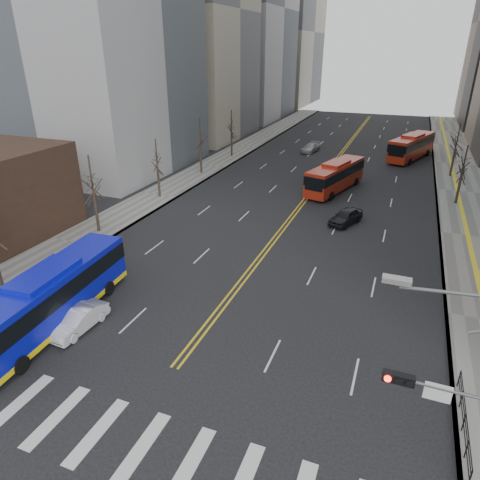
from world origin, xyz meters
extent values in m
plane|color=black|center=(0.00, 0.00, 0.00)|extent=(220.00, 220.00, 0.00)
cube|color=slate|center=(17.50, 45.00, 0.07)|extent=(7.00, 130.00, 0.15)
cube|color=slate|center=(-16.50, 45.00, 0.07)|extent=(5.00, 130.00, 0.15)
cube|color=silver|center=(-5.91, 0.00, 0.01)|extent=(0.70, 4.00, 0.01)
cube|color=silver|center=(-3.55, 0.00, 0.01)|extent=(0.70, 4.00, 0.01)
cube|color=silver|center=(-1.18, 0.00, 0.01)|extent=(0.70, 4.00, 0.01)
cube|color=silver|center=(1.18, 0.00, 0.01)|extent=(0.70, 4.00, 0.01)
cube|color=silver|center=(3.55, 0.00, 0.01)|extent=(0.70, 4.00, 0.01)
cube|color=gold|center=(-0.20, 55.00, 0.01)|extent=(0.15, 100.00, 0.01)
cube|color=gold|center=(0.20, 55.00, 0.01)|extent=(0.15, 100.00, 0.01)
cube|color=gray|center=(-31.00, 66.00, 22.00)|extent=(22.00, 22.00, 44.00)
cube|color=gray|center=(-30.00, 93.00, 24.00)|extent=(20.00, 26.00, 48.00)
cube|color=gray|center=(-29.00, 125.00, 20.00)|extent=(18.00, 30.00, 40.00)
cylinder|color=slate|center=(12.95, 2.00, 5.50)|extent=(4.50, 0.12, 0.12)
cube|color=black|center=(11.00, 2.00, 5.50)|extent=(1.10, 0.28, 0.38)
cylinder|color=#FF190C|center=(10.65, 1.84, 5.50)|extent=(0.24, 0.08, 0.24)
cylinder|color=black|center=(11.00, 1.84, 5.50)|extent=(0.24, 0.08, 0.24)
cylinder|color=black|center=(11.35, 1.84, 5.50)|extent=(0.24, 0.08, 0.24)
cube|color=silver|center=(12.30, 2.00, 5.30)|extent=(0.90, 0.06, 0.70)
cube|color=#999993|center=(10.40, 2.00, 9.30)|extent=(0.90, 0.35, 0.18)
cube|color=black|center=(14.30, 6.00, 1.15)|extent=(0.04, 6.00, 0.04)
cylinder|color=black|center=(14.30, 3.00, 0.65)|extent=(0.06, 0.06, 1.00)
cylinder|color=black|center=(14.30, 4.50, 0.65)|extent=(0.06, 0.06, 1.00)
cylinder|color=black|center=(14.30, 6.00, 0.65)|extent=(0.06, 0.06, 1.00)
cylinder|color=black|center=(14.30, 7.50, 0.65)|extent=(0.06, 0.06, 1.00)
cylinder|color=black|center=(14.30, 9.00, 0.65)|extent=(0.06, 0.06, 1.00)
cylinder|color=black|center=(-16.00, 19.00, 1.95)|extent=(0.28, 0.28, 3.90)
cylinder|color=black|center=(-16.00, 30.00, 1.80)|extent=(0.28, 0.28, 3.60)
cylinder|color=black|center=(-16.00, 41.00, 2.00)|extent=(0.28, 0.28, 4.00)
cylinder|color=black|center=(-16.00, 52.00, 1.90)|extent=(0.28, 0.28, 3.80)
cylinder|color=black|center=(16.00, 40.00, 1.75)|extent=(0.28, 0.28, 3.50)
cylinder|color=black|center=(16.00, 52.00, 1.88)|extent=(0.28, 0.28, 3.75)
cube|color=#0C11B8|center=(-9.13, 5.79, 1.92)|extent=(3.68, 13.22, 3.13)
cube|color=black|center=(-9.13, 5.79, 2.51)|extent=(3.74, 13.25, 1.11)
cube|color=#0C11B8|center=(-9.13, 5.79, 3.58)|extent=(2.51, 4.72, 0.40)
cube|color=yellow|center=(-9.13, 5.79, 0.55)|extent=(3.74, 13.25, 0.35)
cylinder|color=black|center=(-7.46, 1.72, 0.50)|extent=(0.37, 1.02, 1.00)
cylinder|color=black|center=(-10.79, 9.85, 0.50)|extent=(0.37, 1.02, 1.00)
cylinder|color=black|center=(-8.08, 10.06, 0.50)|extent=(0.37, 1.02, 1.00)
cube|color=#A92312|center=(2.48, 40.11, 1.81)|extent=(5.37, 11.54, 2.92)
cube|color=black|center=(2.48, 40.11, 2.38)|extent=(5.43, 11.57, 1.05)
cube|color=#A92312|center=(2.48, 40.11, 3.37)|extent=(2.99, 4.33, 0.40)
cylinder|color=black|center=(0.32, 36.95, 0.50)|extent=(0.55, 1.04, 1.00)
cylinder|color=black|center=(2.79, 36.30, 0.50)|extent=(0.55, 1.04, 1.00)
cylinder|color=black|center=(2.17, 43.92, 0.50)|extent=(0.55, 1.04, 1.00)
cylinder|color=black|center=(4.64, 43.26, 0.50)|extent=(0.55, 1.04, 1.00)
cube|color=#A92312|center=(10.64, 60.61, 1.95)|extent=(6.59, 12.47, 3.21)
cube|color=black|center=(10.64, 60.61, 2.55)|extent=(6.65, 12.50, 1.14)
cube|color=#A92312|center=(10.64, 60.61, 3.66)|extent=(3.49, 4.77, 0.40)
cylinder|color=black|center=(8.05, 57.36, 0.50)|extent=(0.61, 1.04, 1.00)
cylinder|color=black|center=(10.68, 56.46, 0.50)|extent=(0.61, 1.04, 1.00)
cylinder|color=black|center=(10.59, 64.76, 0.50)|extent=(0.61, 1.04, 1.00)
cylinder|color=black|center=(13.22, 63.86, 0.50)|extent=(0.61, 1.04, 1.00)
imported|color=silver|center=(-7.21, 6.00, 0.68)|extent=(1.62, 4.18, 1.36)
imported|color=black|center=(5.42, 29.70, 0.75)|extent=(3.27, 4.76, 1.51)
imported|color=#A5A4AA|center=(-5.00, 59.85, 0.71)|extent=(2.75, 5.15, 1.42)
imported|color=black|center=(12.50, 73.88, 0.64)|extent=(2.53, 4.77, 1.28)
camera|label=1|loc=(10.08, -10.82, 16.05)|focal=32.00mm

